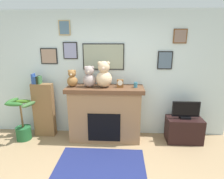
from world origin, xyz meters
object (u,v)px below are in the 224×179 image
Objects in this scene: candle_jar at (136,85)px; teddy_bear_grey at (72,79)px; fireplace at (105,113)px; television at (186,110)px; mantel_clock at (120,83)px; potted_plant at (22,124)px; teddy_bear_tan at (104,76)px; teddy_bear_cream at (89,78)px; bookshelf at (44,109)px; tv_stand at (184,130)px.

teddy_bear_grey is at bearing -179.98° from candle_jar.
teddy_bear_grey is at bearing -178.39° from fireplace.
television is at bearing -0.45° from teddy_bear_grey.
mantel_clock is at bearing 179.28° from television.
mantel_clock is (2.00, 0.14, 0.84)m from potted_plant.
candle_jar is at bearing 3.52° from potted_plant.
fireplace is 0.78m from teddy_bear_tan.
teddy_bear_cream reaches higher than television.
teddy_bear_cream is at bearing -4.71° from bookshelf.
candle_jar is 0.30m from mantel_clock.
fireplace is 1.64m from tv_stand.
bookshelf is at bearing 177.16° from fireplace.
teddy_bear_tan is at bearing -3.69° from bookshelf.
candle_jar is 0.70× the size of mantel_clock.
fireplace is 3.65× the size of teddy_bear_cream.
teddy_bear_tan is at bearing -179.94° from candle_jar.
fireplace is 0.70m from mantel_clock.
potted_plant is 3.31m from tv_stand.
teddy_bear_cream reaches higher than potted_plant.
mantel_clock is 0.29× the size of teddy_bear_tan.
bookshelf reaches higher than television.
television is (1.61, -0.04, 0.10)m from fireplace.
television is at bearing -0.53° from teddy_bear_cream.
teddy_bear_grey is at bearing 179.98° from teddy_bear_cream.
potted_plant is at bearing -174.64° from fireplace.
teddy_bear_tan reaches higher than teddy_bear_grey.
tv_stand is at bearing -0.96° from candle_jar.
television is 1.28× the size of teddy_bear_cream.
fireplace is 0.96m from teddy_bear_grey.
fireplace is at bearing 176.30° from mantel_clock.
teddy_bear_grey reaches higher than fireplace.
fireplace is at bearing 3.45° from teddy_bear_cream.
television is 2.33m from teddy_bear_grey.
mantel_clock is at bearing 4.00° from potted_plant.
television is (3.30, 0.12, 0.31)m from potted_plant.
mantel_clock is 0.35m from teddy_bear_tan.
teddy_bear_tan is (-0.02, -0.02, 0.78)m from fireplace.
fireplace reaches higher than potted_plant.
teddy_bear_cream is at bearing -176.55° from fireplace.
teddy_bear_cream is at bearing 179.47° from television.
mantel_clock is at bearing -179.68° from candle_jar.
bookshelf is 2.65× the size of teddy_bear_tan.
fireplace is 1.32m from bookshelf.
tv_stand is 1.96m from teddy_bear_tan.
teddy_bear_tan reaches higher than teddy_bear_cream.
fireplace is 1.72m from potted_plant.
candle_jar is 0.31× the size of teddy_bear_grey.
fireplace is at bearing 5.36° from potted_plant.
potted_plant is at bearing -149.36° from bookshelf.
fireplace is at bearing 178.72° from television.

